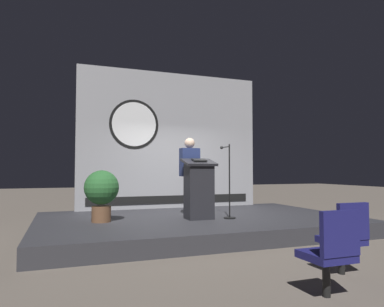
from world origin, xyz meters
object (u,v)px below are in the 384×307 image
Objects in this scene: podium at (199,189)px; audience_chair_right at (346,235)px; potted_plant at (102,191)px; audience_chair_left at (331,249)px; speaker_person at (190,176)px; microphone_stand at (228,192)px.

podium reaches higher than audience_chair_right.
potted_plant is 1.10× the size of audience_chair_right.
audience_chair_left is 1.00× the size of audience_chair_right.
speaker_person is at bearing 100.57° from audience_chair_right.
potted_plant is at bearing 172.24° from podium.
potted_plant reaches higher than audience_chair_right.
microphone_stand is (0.61, -0.10, -0.06)m from podium.
audience_chair_right is at bearing -53.70° from potted_plant.
speaker_person is at bearing 6.86° from potted_plant.
podium is 0.81× the size of microphone_stand.
microphone_stand reaches higher than potted_plant.
audience_chair_left is (1.82, -4.03, -0.39)m from potted_plant.
podium is 1.37× the size of audience_chair_left.
microphone_stand is at bearing 90.97° from audience_chair_right.
speaker_person reaches higher than audience_chair_left.
microphone_stand is 1.55× the size of potted_plant.
microphone_stand is 3.76m from audience_chair_left.
potted_plant is 4.44m from audience_chair_left.
podium is at bearing 101.68° from audience_chair_right.
audience_chair_left and audience_chair_right have the same top height.
speaker_person reaches higher than microphone_stand.
podium is at bearing 170.74° from microphone_stand.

